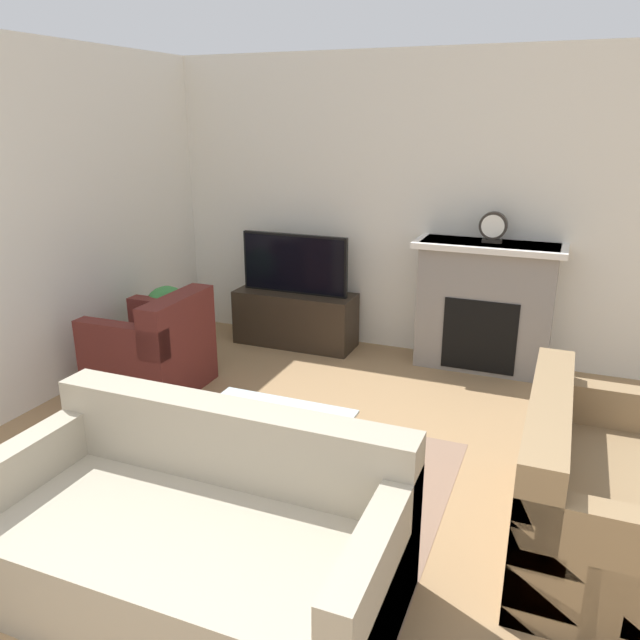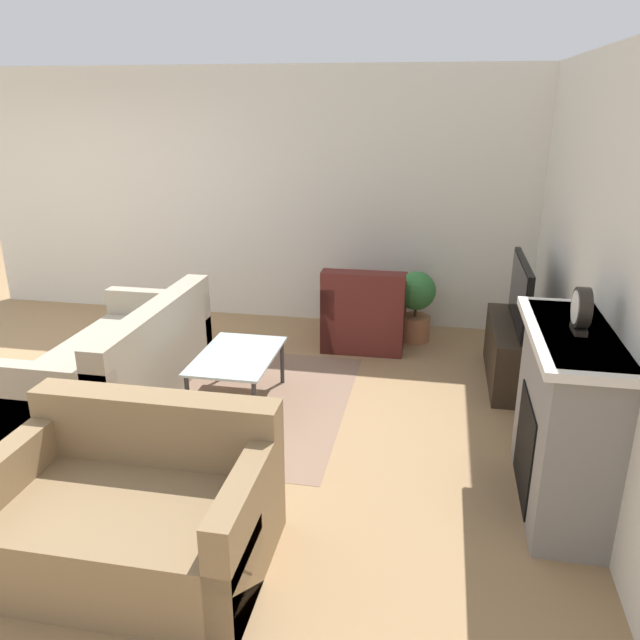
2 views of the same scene
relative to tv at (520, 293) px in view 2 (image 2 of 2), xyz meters
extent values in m
cube|color=silver|center=(1.11, 0.32, 0.54)|extent=(7.81, 0.06, 2.70)
cube|color=silver|center=(-1.32, -2.07, 0.54)|extent=(0.06, 7.73, 2.70)
cube|color=#896B56|center=(0.85, -2.27, -0.81)|extent=(2.12, 1.81, 0.00)
cube|color=gray|center=(1.78, 0.09, -0.25)|extent=(1.13, 0.41, 1.13)
cube|color=black|center=(1.78, -0.12, -0.45)|extent=(0.62, 0.01, 0.63)
cube|color=white|center=(1.78, 0.06, 0.29)|extent=(1.25, 0.47, 0.05)
cube|color=#2D2319|center=(0.00, 0.00, -0.55)|extent=(1.17, 0.42, 0.53)
cube|color=black|center=(0.00, 0.00, 0.00)|extent=(1.05, 0.05, 0.57)
cube|color=black|center=(0.00, -0.02, 0.00)|extent=(1.01, 0.01, 0.53)
cube|color=#9E937F|center=(0.95, -3.29, -0.60)|extent=(1.92, 0.99, 0.42)
cube|color=#9E937F|center=(0.95, -2.89, -0.19)|extent=(1.92, 0.20, 0.40)
cube|color=#9E937F|center=(0.06, -3.29, -0.48)|extent=(0.14, 0.99, 0.66)
cube|color=#9E937F|center=(1.83, -3.29, -0.48)|extent=(0.14, 0.99, 0.66)
cube|color=#8C704C|center=(2.78, -2.21, -0.60)|extent=(0.95, 1.43, 0.42)
cube|color=#8C704C|center=(2.40, -2.21, -0.19)|extent=(0.20, 1.43, 0.40)
cube|color=#8C704C|center=(2.78, -2.85, -0.48)|extent=(0.95, 0.14, 0.66)
cube|color=#8C704C|center=(2.78, -1.57, -0.48)|extent=(0.95, 0.14, 0.66)
cube|color=#5B231E|center=(-0.67, -1.39, -0.60)|extent=(0.80, 0.81, 0.42)
cube|color=#5B231E|center=(-0.38, -1.39, -0.19)|extent=(0.21, 0.80, 0.40)
cube|color=#5B231E|center=(-0.68, -1.07, -0.48)|extent=(0.79, 0.15, 0.66)
cube|color=#5B231E|center=(-0.67, -1.72, -0.48)|extent=(0.79, 0.15, 0.66)
cylinder|color=#333338|center=(0.43, -2.52, -0.61)|extent=(0.04, 0.04, 0.40)
cylinder|color=#333338|center=(1.27, -2.52, -0.61)|extent=(0.04, 0.04, 0.40)
cylinder|color=#333338|center=(0.43, -1.99, -0.61)|extent=(0.04, 0.04, 0.40)
cylinder|color=#333338|center=(1.27, -1.99, -0.61)|extent=(0.04, 0.04, 0.40)
cube|color=silver|center=(0.85, -2.25, -0.40)|extent=(0.92, 0.61, 0.02)
cylinder|color=#AD704C|center=(-0.83, -0.90, -0.68)|extent=(0.32, 0.32, 0.26)
cylinder|color=#4C3823|center=(-0.83, -0.90, -0.49)|extent=(0.03, 0.03, 0.12)
sphere|color=#387F3D|center=(-0.83, -0.90, -0.28)|extent=(0.39, 0.39, 0.39)
cube|color=#28231E|center=(1.79, 0.09, 0.33)|extent=(0.16, 0.07, 0.03)
cylinder|color=#28231E|center=(1.79, 0.09, 0.46)|extent=(0.23, 0.07, 0.23)
cylinder|color=white|center=(1.79, 0.05, 0.46)|extent=(0.19, 0.00, 0.19)
camera|label=1|loc=(2.39, -5.26, 1.35)|focal=35.00mm
camera|label=2|loc=(5.28, -0.72, 1.56)|focal=35.00mm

